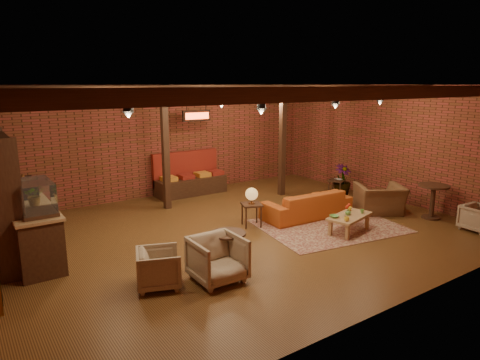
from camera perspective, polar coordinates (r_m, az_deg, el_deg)
floor at (r=9.64m, az=0.24°, el=-6.83°), size 10.00×10.00×0.00m
ceiling at (r=9.08m, az=0.26°, el=12.56°), size 10.00×8.00×0.02m
wall_back at (r=12.69m, az=-10.08°, el=5.18°), size 10.00×0.02×3.20m
wall_front at (r=6.42m, az=20.92°, el=-2.85°), size 10.00×0.02×3.20m
wall_right at (r=12.71m, az=19.23°, el=4.68°), size 0.02×8.00×3.20m
ceiling_beams at (r=9.08m, az=0.26°, el=11.80°), size 9.80×6.40×0.22m
ceiling_pipe at (r=10.44m, az=-4.81°, el=10.62°), size 9.60×0.12×0.12m
post_left at (r=11.18m, az=-9.92°, el=4.18°), size 0.16×0.16×3.20m
post_right at (r=12.48m, az=5.67°, el=5.19°), size 0.16×0.16×3.20m
service_counter at (r=8.89m, az=-26.20°, el=-4.49°), size 0.80×2.50×1.60m
plant_counter at (r=8.99m, az=-26.03°, el=-1.51°), size 0.35×0.39×0.30m
shelving_hutch at (r=8.84m, az=-29.11°, el=-2.18°), size 0.52×2.00×2.40m
banquette at (r=12.74m, az=-6.60°, el=0.30°), size 2.10×0.70×1.00m
service_sign at (r=12.07m, az=-5.81°, el=8.51°), size 0.86×0.06×0.30m
ceiling_spotlights at (r=9.09m, az=0.25°, el=10.41°), size 6.40×4.40×0.28m
rug at (r=10.17m, az=11.76°, el=-6.01°), size 3.45×2.85×0.01m
sofa at (r=10.65m, az=8.86°, el=-3.21°), size 2.30×1.00×0.66m
coffee_table at (r=9.77m, az=14.34°, el=-4.81°), size 1.25×0.84×0.64m
side_table_lamp at (r=9.77m, az=1.56°, el=-2.29°), size 0.56×0.56×0.91m
round_table_left at (r=7.69m, az=-1.57°, el=-8.50°), size 0.63×0.63×0.66m
armchair_a at (r=7.17m, az=-10.79°, el=-11.22°), size 0.83×0.86×0.70m
armchair_b at (r=7.22m, az=-3.01°, el=-10.21°), size 0.82×0.77×0.84m
armchair_right at (r=11.39m, az=18.14°, el=-1.83°), size 1.33×1.20×0.98m
side_table_book at (r=12.87m, az=12.77°, el=-0.11°), size 0.55×0.55×0.49m
round_table_right at (r=11.38m, az=24.34°, el=-1.97°), size 0.72×0.72×0.84m
armchair_far at (r=10.96m, az=29.22°, el=-4.31°), size 0.66×0.62×0.64m
plant_tall at (r=12.81m, az=13.68°, el=3.96°), size 1.64×1.64×2.70m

